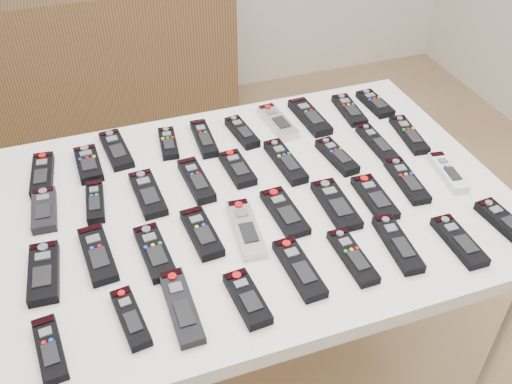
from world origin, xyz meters
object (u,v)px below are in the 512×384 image
object	(u,v)px
remote_9	(375,104)
remote_27	(407,180)
remote_13	(196,180)
remote_29	(50,349)
remote_3	(168,143)
remote_0	(42,175)
remote_32	(247,298)
remote_24	(285,212)
remote_25	(336,205)
remote_18	(409,135)
remote_12	(148,194)
remote_20	(98,254)
remote_28	(448,172)
remote_17	(377,143)
remote_5	(242,132)
remote_19	(44,273)
remote_2	(116,150)
remote_15	(285,161)
remote_23	(246,228)
remote_33	(299,268)
remote_11	(95,202)
remote_22	(202,233)
remote_8	(349,110)
remote_4	(204,138)
remote_31	(181,306)
remote_6	(278,122)
remote_35	(398,244)
remote_30	(131,318)
remote_34	(353,257)
remote_1	(88,164)
remote_21	(155,252)
sideboard	(80,66)
remote_37	(505,223)
remote_10	(44,210)
remote_16	(337,156)
remote_26	(375,197)
table	(256,215)

from	to	relation	value
remote_9	remote_27	bearing A→B (deg)	-108.97
remote_13	remote_29	bearing A→B (deg)	-137.39
remote_3	remote_29	world-z (taller)	remote_29
remote_0	remote_32	world-z (taller)	same
remote_3	remote_24	xyz separation A→B (m)	(0.20, -0.38, 0.00)
remote_13	remote_25	size ratio (longest dim) A/B	0.97
remote_18	remote_12	bearing A→B (deg)	-171.85
remote_13	remote_20	xyz separation A→B (m)	(-0.27, -0.18, -0.00)
remote_28	remote_17	bearing A→B (deg)	129.46
remote_5	remote_28	size ratio (longest dim) A/B	0.96
remote_19	remote_25	distance (m)	0.69
remote_2	remote_24	size ratio (longest dim) A/B	1.04
remote_29	remote_12	bearing A→B (deg)	50.68
remote_15	remote_23	xyz separation A→B (m)	(-0.18, -0.21, -0.00)
remote_25	remote_33	distance (m)	0.24
remote_11	remote_19	bearing A→B (deg)	-117.80
remote_27	remote_22	bearing A→B (deg)	-173.28
remote_8	remote_23	world-z (taller)	same
remote_4	remote_31	size ratio (longest dim) A/B	0.89
remote_0	remote_3	bearing A→B (deg)	12.24
remote_6	remote_13	xyz separation A→B (m)	(-0.30, -0.19, 0.00)
remote_17	remote_25	bearing A→B (deg)	-137.67
remote_33	remote_35	world-z (taller)	same
remote_19	remote_32	bearing A→B (deg)	-24.24
remote_25	remote_30	size ratio (longest dim) A/B	1.19
remote_34	remote_1	bearing A→B (deg)	132.25
remote_22	remote_33	xyz separation A→B (m)	(0.17, -0.18, -0.00)
remote_21	remote_3	bearing A→B (deg)	69.22
sideboard	remote_28	bearing A→B (deg)	-63.94
remote_21	remote_34	xyz separation A→B (m)	(0.41, -0.16, 0.00)
remote_37	remote_3	bearing A→B (deg)	134.54
remote_2	remote_23	xyz separation A→B (m)	(0.24, -0.42, 0.00)
remote_3	remote_37	distance (m)	0.90
remote_27	remote_37	world-z (taller)	remote_37
remote_10	remote_16	size ratio (longest dim) A/B	0.94
remote_9	remote_17	size ratio (longest dim) A/B	0.82
remote_15	remote_16	world-z (taller)	same
remote_9	remote_16	distance (m)	0.32
remote_31	remote_34	size ratio (longest dim) A/B	1.15
remote_3	remote_29	distance (m)	0.70
remote_37	remote_31	bearing A→B (deg)	175.03
remote_2	remote_4	distance (m)	0.25
remote_12	remote_31	world-z (taller)	same
remote_4	remote_11	bearing A→B (deg)	-149.08
remote_1	remote_13	bearing A→B (deg)	-34.65
remote_26	remote_11	bearing A→B (deg)	163.98
sideboard	remote_11	world-z (taller)	remote_11
remote_21	table	bearing A→B (deg)	17.86
sideboard	remote_26	distance (m)	1.96
remote_31	remote_19	bearing A→B (deg)	143.60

